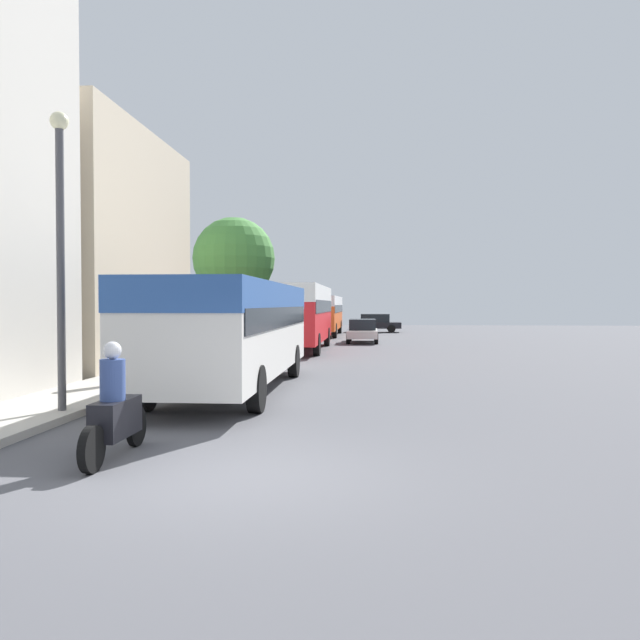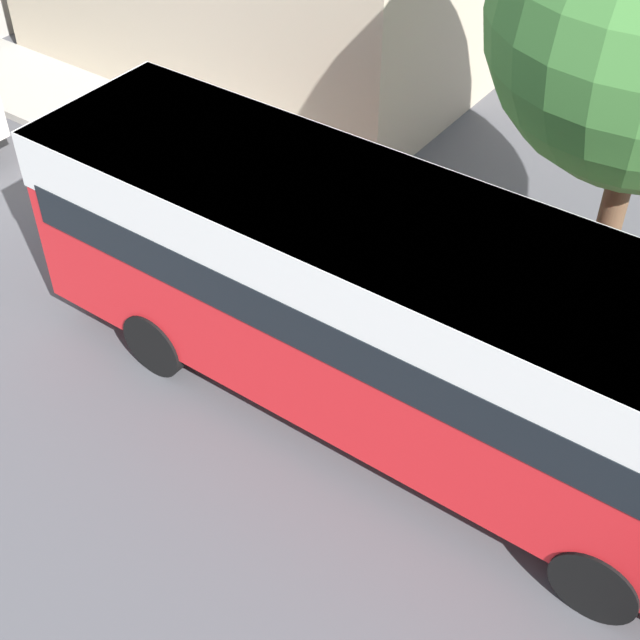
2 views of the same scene
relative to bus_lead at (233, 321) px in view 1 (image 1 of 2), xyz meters
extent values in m
plane|color=#515156|center=(1.78, -8.02, -1.84)|extent=(120.00, 120.00, 0.00)
cube|color=#BCAD93|center=(-7.88, 6.33, 2.45)|extent=(6.93, 9.66, 8.57)
cube|color=silver|center=(0.00, 0.00, -0.19)|extent=(2.59, 10.29, 2.30)
cube|color=#2D569E|center=(0.00, 0.00, 0.62)|extent=(2.62, 10.34, 0.69)
cube|color=black|center=(0.00, 0.00, 0.10)|extent=(2.64, 9.88, 0.51)
cylinder|color=black|center=(-1.19, 3.19, -1.34)|extent=(0.28, 1.00, 1.00)
cylinder|color=black|center=(1.19, 3.19, -1.34)|extent=(0.28, 1.00, 1.00)
cylinder|color=black|center=(-1.19, -3.19, -1.34)|extent=(0.28, 1.00, 1.00)
cylinder|color=black|center=(1.19, -3.19, -1.34)|extent=(0.28, 1.00, 1.00)
cube|color=red|center=(0.09, 14.41, -0.01)|extent=(2.45, 10.32, 2.66)
cube|color=white|center=(0.09, 14.41, 0.92)|extent=(2.48, 10.37, 0.80)
cube|color=black|center=(0.09, 14.41, 0.32)|extent=(2.50, 9.90, 0.58)
cylinder|color=black|center=(-1.03, 17.61, -1.34)|extent=(0.28, 1.00, 1.00)
cylinder|color=black|center=(1.22, 17.61, -1.34)|extent=(0.28, 1.00, 1.00)
cylinder|color=black|center=(-1.03, 11.21, -1.34)|extent=(0.28, 1.00, 1.00)
cylinder|color=black|center=(1.22, 11.21, -1.34)|extent=(0.28, 1.00, 1.00)
cube|color=#EA5B23|center=(0.05, 28.85, -0.18)|extent=(2.49, 11.01, 2.32)
cube|color=white|center=(0.05, 28.85, 0.64)|extent=(2.51, 11.07, 0.70)
cube|color=black|center=(0.05, 28.85, 0.12)|extent=(2.54, 10.57, 0.51)
cylinder|color=black|center=(-1.09, 32.26, -1.34)|extent=(0.28, 1.00, 1.00)
cylinder|color=black|center=(1.20, 32.26, -1.34)|extent=(0.28, 1.00, 1.00)
cylinder|color=black|center=(-1.09, 25.43, -1.34)|extent=(0.28, 1.00, 1.00)
cylinder|color=black|center=(1.20, 25.43, -1.34)|extent=(0.28, 1.00, 1.00)
cube|color=black|center=(-0.16, -7.17, -1.24)|extent=(0.38, 1.10, 0.55)
cylinder|color=black|center=(-0.16, -6.37, -1.52)|extent=(0.10, 0.64, 0.64)
cylinder|color=black|center=(-0.16, -7.97, -1.52)|extent=(0.12, 0.64, 0.64)
cylinder|color=#33477F|center=(-0.16, -7.27, -0.67)|extent=(0.36, 0.36, 0.60)
sphere|color=silver|center=(-0.16, -7.27, -0.24)|extent=(0.26, 0.26, 0.26)
cube|color=black|center=(3.95, 34.45, -1.27)|extent=(4.15, 1.84, 0.49)
cube|color=black|center=(3.95, 34.45, -0.69)|extent=(2.28, 1.62, 0.66)
cylinder|color=black|center=(5.23, 35.29, -1.52)|extent=(0.64, 0.22, 0.64)
cylinder|color=black|center=(5.23, 33.60, -1.52)|extent=(0.64, 0.22, 0.64)
cylinder|color=black|center=(2.66, 35.29, -1.52)|extent=(0.64, 0.22, 0.64)
cylinder|color=black|center=(2.66, 33.60, -1.52)|extent=(0.64, 0.22, 0.64)
cube|color=silver|center=(3.11, 20.82, -1.30)|extent=(1.73, 4.55, 0.44)
cube|color=black|center=(3.11, 20.82, -0.76)|extent=(1.52, 2.50, 0.62)
cylinder|color=black|center=(3.90, 19.41, -1.52)|extent=(0.22, 0.64, 0.64)
cylinder|color=black|center=(2.31, 19.41, -1.52)|extent=(0.22, 0.64, 0.64)
cylinder|color=black|center=(3.90, 22.23, -1.52)|extent=(0.22, 0.64, 0.64)
cylinder|color=black|center=(2.31, 22.23, -1.52)|extent=(0.22, 0.64, 0.64)
cylinder|color=#232838|center=(-3.92, 24.55, -1.25)|extent=(0.35, 0.35, 0.87)
cylinder|color=gray|center=(-3.92, 24.55, -0.46)|extent=(0.43, 0.43, 0.72)
sphere|color=tan|center=(-3.92, 24.55, 0.02)|extent=(0.24, 0.24, 0.24)
cylinder|color=#232838|center=(-3.04, -0.13, -1.31)|extent=(0.34, 0.34, 0.76)
cylinder|color=black|center=(-3.04, -0.13, -0.61)|extent=(0.43, 0.43, 0.63)
sphere|color=tan|center=(-3.04, -0.13, -0.20)|extent=(0.20, 0.20, 0.20)
cylinder|color=brown|center=(-3.43, 15.62, -0.24)|extent=(0.36, 0.36, 2.89)
sphere|color=#47893D|center=(-3.43, 15.62, 2.78)|extent=(4.21, 4.21, 4.21)
cylinder|color=#47474C|center=(-2.57, -4.07, 1.11)|extent=(0.16, 0.16, 5.59)
sphere|color=beige|center=(-2.57, -4.07, 4.05)|extent=(0.36, 0.36, 0.36)
camera|label=1|loc=(3.56, -16.00, 0.43)|focal=35.00mm
camera|label=2|loc=(7.19, 18.25, 7.05)|focal=50.00mm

